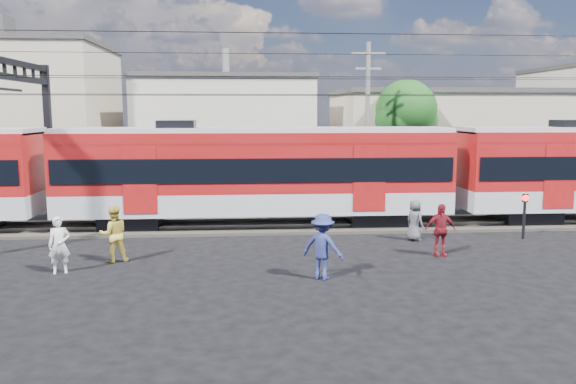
% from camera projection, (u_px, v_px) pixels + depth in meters
% --- Properties ---
extents(ground, '(120.00, 120.00, 0.00)m').
position_uv_depth(ground, '(267.00, 285.00, 15.77)').
color(ground, black).
rests_on(ground, ground).
extents(track_bed, '(70.00, 3.40, 0.12)m').
position_uv_depth(track_bed, '(260.00, 226.00, 23.66)').
color(track_bed, '#2D2823').
rests_on(track_bed, ground).
extents(rail_near, '(70.00, 0.12, 0.12)m').
position_uv_depth(rail_near, '(261.00, 226.00, 22.90)').
color(rail_near, '#59544C').
rests_on(rail_near, track_bed).
extents(rail_far, '(70.00, 0.12, 0.12)m').
position_uv_depth(rail_far, '(260.00, 219.00, 24.39)').
color(rail_far, '#59544C').
rests_on(rail_far, track_bed).
extents(commuter_train, '(50.30, 3.08, 4.17)m').
position_uv_depth(commuter_train, '(261.00, 170.00, 23.33)').
color(commuter_train, black).
rests_on(commuter_train, ground).
extents(catenary, '(70.00, 9.30, 7.52)m').
position_uv_depth(catenary, '(42.00, 104.00, 22.31)').
color(catenary, black).
rests_on(catenary, ground).
extents(building_west, '(14.28, 10.20, 9.30)m').
position_uv_depth(building_west, '(0.00, 114.00, 37.57)').
color(building_west, '#B9A68D').
rests_on(building_west, ground).
extents(building_midwest, '(12.24, 12.24, 7.30)m').
position_uv_depth(building_midwest, '(227.00, 127.00, 41.76)').
color(building_midwest, '#BDB7A6').
rests_on(building_midwest, ground).
extents(building_mideast, '(16.32, 10.20, 6.30)m').
position_uv_depth(building_mideast, '(451.00, 135.00, 40.03)').
color(building_mideast, '#B9A68D').
rests_on(building_mideast, ground).
extents(utility_pole_mid, '(1.80, 0.24, 8.50)m').
position_uv_depth(utility_pole_mid, '(367.00, 117.00, 30.37)').
color(utility_pole_mid, slate).
rests_on(utility_pole_mid, ground).
extents(tree_near, '(3.82, 3.64, 6.72)m').
position_uv_depth(tree_near, '(409.00, 114.00, 33.63)').
color(tree_near, '#382619').
rests_on(tree_near, ground).
extents(pedestrian_a, '(0.72, 0.57, 1.73)m').
position_uv_depth(pedestrian_a, '(59.00, 245.00, 16.81)').
color(pedestrian_a, silver).
rests_on(pedestrian_a, ground).
extents(pedestrian_b, '(1.08, 0.95, 1.84)m').
position_uv_depth(pedestrian_b, '(114.00, 234.00, 18.06)').
color(pedestrian_b, gold).
rests_on(pedestrian_b, ground).
extents(pedestrian_c, '(1.43, 1.26, 1.92)m').
position_uv_depth(pedestrian_c, '(323.00, 247.00, 16.21)').
color(pedestrian_c, navy).
rests_on(pedestrian_c, ground).
extents(pedestrian_d, '(1.05, 0.45, 1.78)m').
position_uv_depth(pedestrian_d, '(440.00, 230.00, 18.84)').
color(pedestrian_d, maroon).
rests_on(pedestrian_d, ground).
extents(pedestrian_e, '(0.81, 0.90, 1.55)m').
position_uv_depth(pedestrian_e, '(415.00, 220.00, 21.10)').
color(pedestrian_e, '#4D4E52').
rests_on(pedestrian_e, ground).
extents(crossing_signal, '(0.25, 0.25, 1.74)m').
position_uv_depth(crossing_signal, '(525.00, 208.00, 21.29)').
color(crossing_signal, black).
rests_on(crossing_signal, ground).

